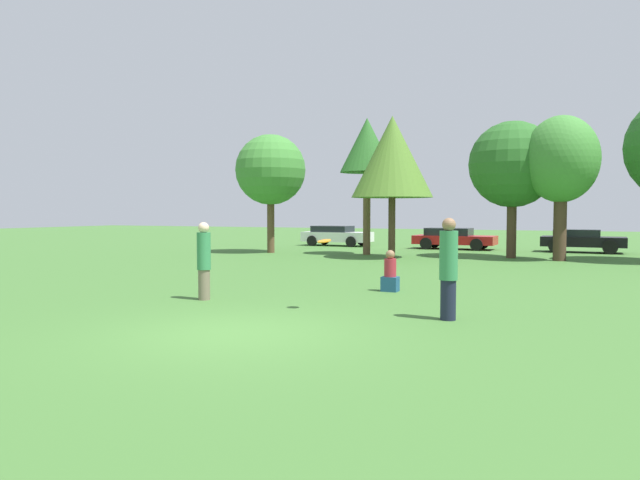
# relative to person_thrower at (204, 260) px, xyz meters

# --- Properties ---
(ground_plane) EXTENTS (120.00, 120.00, 0.00)m
(ground_plane) POSITION_rel_person_thrower_xyz_m (2.71, -2.88, -0.94)
(ground_plane) COLOR #3D6B2D
(person_thrower) EXTENTS (0.32, 0.32, 1.82)m
(person_thrower) POSITION_rel_person_thrower_xyz_m (0.00, 0.00, 0.00)
(person_thrower) COLOR #726651
(person_thrower) RESTS_ON ground
(person_catcher) EXTENTS (0.35, 0.35, 1.95)m
(person_catcher) POSITION_rel_person_thrower_xyz_m (5.75, -0.22, 0.06)
(person_catcher) COLOR #191E33
(person_catcher) RESTS_ON ground
(frisbee) EXTENTS (0.29, 0.28, 0.09)m
(frisbee) POSITION_rel_person_thrower_xyz_m (3.17, -0.21, 0.52)
(frisbee) COLOR orange
(bystander_sitting) EXTENTS (0.42, 0.35, 1.07)m
(bystander_sitting) POSITION_rel_person_thrower_xyz_m (3.55, 3.19, -0.49)
(bystander_sitting) COLOR navy
(bystander_sitting) RESTS_ON ground
(tree_0) EXTENTS (3.52, 3.52, 5.93)m
(tree_0) POSITION_rel_person_thrower_xyz_m (-6.21, 14.48, 3.21)
(tree_0) COLOR brown
(tree_0) RESTS_ON ground
(tree_1) EXTENTS (2.59, 2.59, 6.55)m
(tree_1) POSITION_rel_person_thrower_xyz_m (-1.39, 15.27, 4.22)
(tree_1) COLOR brown
(tree_1) RESTS_ON ground
(tree_2) EXTENTS (3.61, 3.61, 6.31)m
(tree_2) POSITION_rel_person_thrower_xyz_m (0.33, 13.76, 3.55)
(tree_2) COLOR #473323
(tree_2) RESTS_ON ground
(tree_3) EXTENTS (3.83, 3.83, 6.08)m
(tree_3) POSITION_rel_person_thrower_xyz_m (5.20, 15.97, 3.20)
(tree_3) COLOR #473323
(tree_3) RESTS_ON ground
(tree_4) EXTENTS (3.06, 3.06, 6.08)m
(tree_4) POSITION_rel_person_thrower_xyz_m (7.23, 15.21, 3.26)
(tree_4) COLOR #473323
(tree_4) RESTS_ON ground
(parked_car_white) EXTENTS (4.17, 2.03, 1.21)m
(parked_car_white) POSITION_rel_person_thrower_xyz_m (-5.54, 21.45, -0.29)
(parked_car_white) COLOR silver
(parked_car_white) RESTS_ON ground
(parked_car_red) EXTENTS (4.44, 2.14, 1.17)m
(parked_car_red) POSITION_rel_person_thrower_xyz_m (1.59, 21.11, -0.31)
(parked_car_red) COLOR red
(parked_car_red) RESTS_ON ground
(parked_car_black) EXTENTS (4.01, 2.02, 1.17)m
(parked_car_black) POSITION_rel_person_thrower_xyz_m (8.07, 21.10, -0.30)
(parked_car_black) COLOR black
(parked_car_black) RESTS_ON ground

